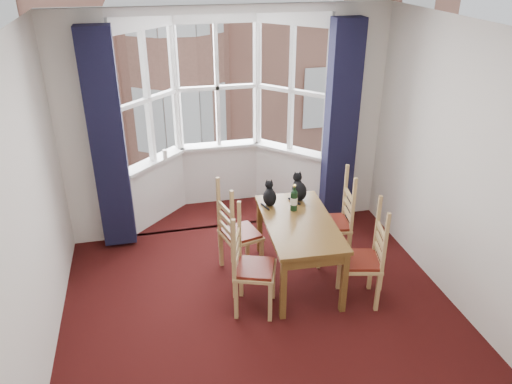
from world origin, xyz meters
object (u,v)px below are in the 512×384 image
object	(u,v)px
dining_table	(299,229)
chair_right_far	(339,224)
chair_left_near	(246,269)
cat_right	(299,189)
chair_right_near	(369,262)
wine_bottle	(294,199)
chair_left_far	(233,236)
cat_left	(270,196)
candle_tall	(165,155)

from	to	relation	value
dining_table	chair_right_far	xyz separation A→B (m)	(0.58, 0.27, -0.17)
chair_left_near	cat_right	world-z (taller)	cat_right
chair_right_near	chair_right_far	bearing A→B (deg)	90.71
chair_right_far	wine_bottle	size ratio (longest dim) A/B	2.98
dining_table	chair_left_near	world-z (taller)	chair_left_near
chair_left_far	cat_left	world-z (taller)	cat_left
dining_table	cat_left	xyz separation A→B (m)	(-0.22, 0.44, 0.21)
chair_right_far	cat_left	bearing A→B (deg)	168.46
chair_left_near	chair_left_far	distance (m)	0.65
cat_left	dining_table	bearing A→B (deg)	-63.51
chair_right_near	chair_right_far	distance (m)	0.80
dining_table	chair_right_near	distance (m)	0.81
cat_right	wine_bottle	xyz separation A→B (m)	(-0.13, -0.25, 0.01)
cat_right	wine_bottle	bearing A→B (deg)	-118.40
wine_bottle	candle_tall	xyz separation A→B (m)	(-1.31, 1.47, 0.06)
cat_right	candle_tall	distance (m)	1.89
dining_table	wine_bottle	xyz separation A→B (m)	(0.01, 0.25, 0.23)
chair_right_far	candle_tall	world-z (taller)	candle_tall
chair_right_far	cat_right	distance (m)	0.63
chair_right_near	cat_right	world-z (taller)	cat_right
chair_left_near	cat_left	size ratio (longest dim) A/B	3.14
cat_right	dining_table	bearing A→B (deg)	-106.19
cat_right	wine_bottle	distance (m)	0.28
chair_right_far	chair_left_near	bearing A→B (deg)	-152.64
chair_left_near	chair_left_far	size ratio (longest dim) A/B	1.00
dining_table	wine_bottle	size ratio (longest dim) A/B	4.50
candle_tall	cat_left	bearing A→B (deg)	-49.90
dining_table	candle_tall	bearing A→B (deg)	127.04
chair_left_far	chair_right_near	size ratio (longest dim) A/B	1.00
dining_table	wine_bottle	bearing A→B (deg)	87.46
chair_left_near	cat_left	distance (m)	1.00
chair_left_near	cat_left	bearing A→B (deg)	61.22
chair_left_near	chair_right_far	size ratio (longest dim) A/B	1.00
chair_left_near	cat_right	xyz separation A→B (m)	(0.81, 0.87, 0.39)
chair_right_near	cat_left	distance (m)	1.31
cat_right	candle_tall	size ratio (longest dim) A/B	2.48
chair_left_near	wine_bottle	world-z (taller)	wine_bottle
chair_right_near	chair_left_far	bearing A→B (deg)	147.71
dining_table	cat_right	xyz separation A→B (m)	(0.14, 0.50, 0.22)
chair_right_far	candle_tall	size ratio (longest dim) A/B	6.90
cat_left	cat_right	world-z (taller)	cat_right
cat_left	candle_tall	size ratio (longest dim) A/B	2.20
chair_right_near	wine_bottle	distance (m)	1.05
wine_bottle	chair_left_far	bearing A→B (deg)	177.75
chair_left_near	cat_right	size ratio (longest dim) A/B	2.78
wine_bottle	cat_right	bearing A→B (deg)	61.60
wine_bottle	candle_tall	world-z (taller)	wine_bottle
chair_right_near	chair_right_far	xyz separation A→B (m)	(-0.01, 0.80, 0.00)
dining_table	candle_tall	size ratio (longest dim) A/B	10.43
wine_bottle	cat_left	bearing A→B (deg)	140.65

